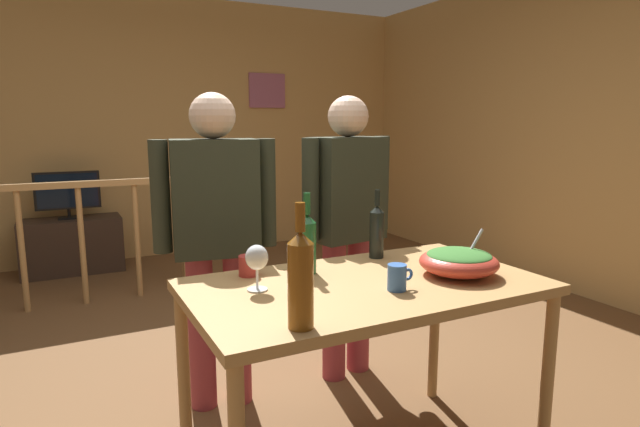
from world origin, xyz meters
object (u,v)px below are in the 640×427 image
Objects in this scene: framed_picture at (267,91)px; wine_glass at (257,259)px; serving_table at (365,302)px; wine_bottle_amber at (301,278)px; flat_screen_tv at (67,191)px; wine_bottle_green at (307,242)px; person_standing_left at (216,227)px; salad_bowl at (459,261)px; wine_bottle_dark at (377,230)px; person_standing_right at (347,215)px; stair_railing at (53,229)px; mug_red at (249,266)px; mug_blue at (397,277)px; tv_console at (72,245)px.

wine_glass is at bearing -112.02° from framed_picture.
wine_bottle_amber reaches higher than serving_table.
flat_screen_tv is 3.62m from wine_bottle_green.
person_standing_left is at bearing 111.06° from wine_bottle_green.
serving_table is 4.30× the size of salad_bowl.
person_standing_right is (0.12, 0.49, -0.02)m from wine_bottle_dark.
mug_red is (0.71, -2.45, 0.23)m from stair_railing.
stair_railing is at bearing 111.65° from serving_table.
flat_screen_tv is at bearing 98.33° from wine_glass.
wine_glass is 0.69m from person_standing_left.
framed_picture is 0.28× the size of person_standing_right.
person_standing_left is at bearing 141.53° from wine_bottle_dark.
wine_bottle_dark is at bearing 151.66° from person_standing_left.
person_standing_right reaches higher than mug_blue.
wine_bottle_green is at bearing -109.22° from framed_picture.
tv_console is at bearing 102.63° from wine_bottle_green.
mug_red is at bearing -179.23° from wine_bottle_dark.
tv_console is at bearing 97.35° from wine_bottle_amber.
wine_bottle_dark is 0.90m from wine_bottle_amber.
stair_railing reaches higher than flat_screen_tv.
framed_picture reaches higher than wine_bottle_green.
wine_glass is (0.53, -3.68, 0.67)m from tv_console.
wine_bottle_green reaches higher than stair_railing.
wine_glass is (0.53, -3.65, 0.15)m from flat_screen_tv.
wine_bottle_amber is 1.35m from person_standing_right.
serving_table is 0.87× the size of person_standing_left.
stair_railing is 27.84× the size of mug_blue.
mug_red is (-0.43, 0.43, -0.01)m from mug_blue.
wine_bottle_green is at bearing -77.26° from flat_screen_tv.
salad_bowl is (-0.80, -4.16, -0.90)m from framed_picture.
wine_bottle_amber is 0.51m from mug_blue.
person_standing_left reaches higher than wine_bottle_dark.
framed_picture is at bearing 8.55° from flat_screen_tv.
flat_screen_tv is 0.41× the size of serving_table.
salad_bowl reaches higher than wine_glass.
tv_console is at bearing 109.03° from salad_bowl.
flat_screen_tv is at bearing 102.74° from wine_bottle_green.
mug_blue is (0.05, -0.14, 0.13)m from serving_table.
serving_table is 12.82× the size of mug_blue.
salad_bowl is at bearing 8.03° from mug_blue.
serving_table is (-1.19, -4.06, -1.04)m from framed_picture.
wine_bottle_dark is (-0.95, -3.76, -0.84)m from framed_picture.
wine_bottle_green is at bearing 37.57° from person_standing_right.
wine_bottle_dark is (0.66, 0.20, 0.01)m from wine_glass.
framed_picture reaches higher than mug_blue.
serving_table is 0.87× the size of person_standing_right.
stair_railing is at bearing 117.49° from salad_bowl.
stair_railing is at bearing 102.37° from wine_bottle_amber.
wine_glass is 0.52× the size of wine_bottle_green.
framed_picture is 1.37× the size of wine_bottle_dark.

